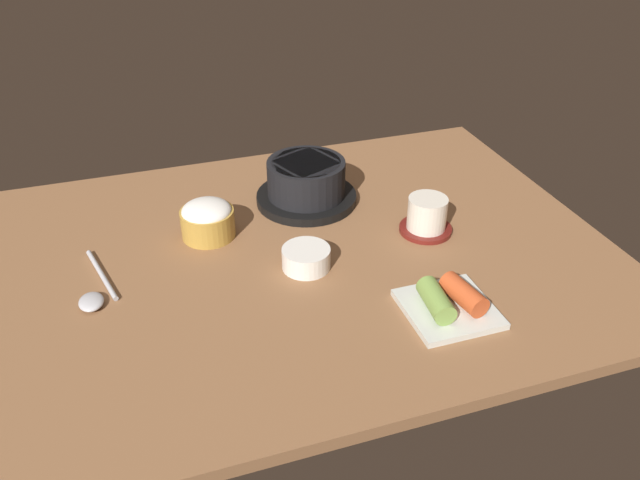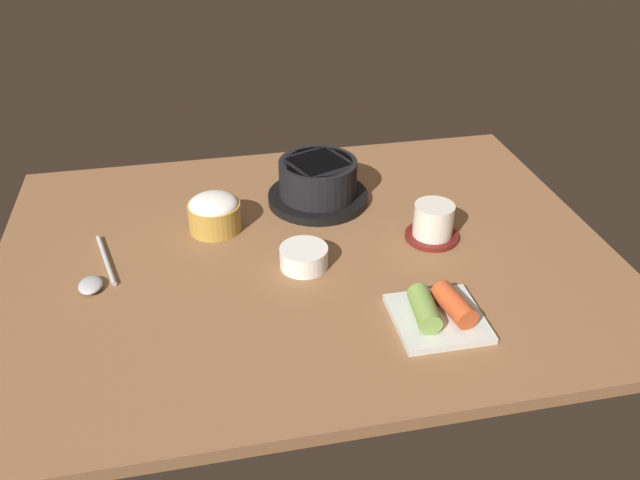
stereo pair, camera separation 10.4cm
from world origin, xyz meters
TOP-DOWN VIEW (x-y plane):
  - dining_table at (0.00, 0.00)cm, footprint 100.00×76.00cm
  - stone_pot at (5.24, 15.75)cm, footprint 18.52×18.52cm
  - rice_bowl at (-14.08, 9.77)cm, footprint 9.09×9.09cm
  - tea_cup_with_saucer at (21.64, -0.63)cm, footprint 9.08×9.08cm
  - banchan_cup_center at (-1.09, -4.39)cm, footprint 7.70×7.70cm
  - kimchi_plate at (15.01, -21.53)cm, footprint 12.57×12.57cm
  - spoon at (-33.25, -1.74)cm, footprint 5.64×16.53cm

SIDE VIEW (x-z plane):
  - dining_table at x=0.00cm, z-range 0.00..2.00cm
  - spoon at x=-33.25cm, z-range 1.95..3.30cm
  - kimchi_plate at x=15.01cm, z-range 1.44..5.69cm
  - banchan_cup_center at x=-1.09cm, z-range 2.13..5.52cm
  - tea_cup_with_saucer at x=21.64cm, z-range 1.86..8.27cm
  - rice_bowl at x=-14.08cm, z-range 2.07..8.52cm
  - stone_pot at x=5.24cm, z-range 1.81..9.97cm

